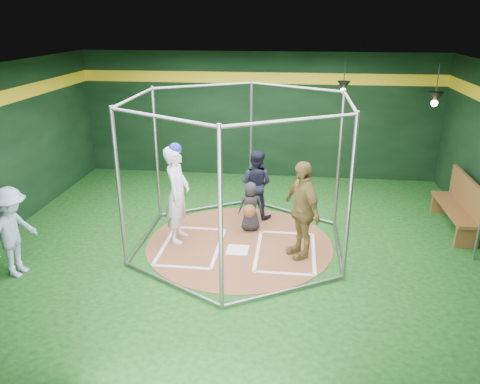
# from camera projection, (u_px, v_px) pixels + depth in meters

# --- Properties ---
(room_shell) EXTENTS (10.10, 9.10, 3.53)m
(room_shell) POSITION_uv_depth(u_px,v_px,m) (239.00, 162.00, 8.99)
(room_shell) COLOR #0D390D
(room_shell) RESTS_ON ground
(clay_disc) EXTENTS (3.80, 3.80, 0.01)m
(clay_disc) POSITION_uv_depth(u_px,v_px,m) (239.00, 244.00, 9.59)
(clay_disc) COLOR brown
(clay_disc) RESTS_ON ground
(home_plate) EXTENTS (0.43, 0.43, 0.01)m
(home_plate) POSITION_uv_depth(u_px,v_px,m) (238.00, 250.00, 9.31)
(home_plate) COLOR white
(home_plate) RESTS_ON clay_disc
(batter_box_left) EXTENTS (1.17, 1.77, 0.01)m
(batter_box_left) POSITION_uv_depth(u_px,v_px,m) (191.00, 246.00, 9.46)
(batter_box_left) COLOR white
(batter_box_left) RESTS_ON clay_disc
(batter_box_right) EXTENTS (1.17, 1.77, 0.01)m
(batter_box_right) POSITION_uv_depth(u_px,v_px,m) (285.00, 251.00, 9.25)
(batter_box_right) COLOR white
(batter_box_right) RESTS_ON clay_disc
(batting_cage) EXTENTS (4.05, 4.67, 3.00)m
(batting_cage) POSITION_uv_depth(u_px,v_px,m) (239.00, 175.00, 9.07)
(batting_cage) COLOR gray
(batting_cage) RESTS_ON ground
(pendant_lamp_near) EXTENTS (0.34, 0.34, 0.90)m
(pendant_lamp_near) POSITION_uv_depth(u_px,v_px,m) (344.00, 86.00, 11.73)
(pendant_lamp_near) COLOR black
(pendant_lamp_near) RESTS_ON room_shell
(pendant_lamp_far) EXTENTS (0.34, 0.34, 0.90)m
(pendant_lamp_far) POSITION_uv_depth(u_px,v_px,m) (435.00, 98.00, 10.04)
(pendant_lamp_far) COLOR black
(pendant_lamp_far) RESTS_ON room_shell
(batter_figure) EXTENTS (0.49, 0.74, 2.07)m
(batter_figure) POSITION_uv_depth(u_px,v_px,m) (177.00, 193.00, 9.41)
(batter_figure) COLOR silver
(batter_figure) RESTS_ON clay_disc
(visitor_leopard) EXTENTS (0.96, 1.20, 1.90)m
(visitor_leopard) POSITION_uv_depth(u_px,v_px,m) (301.00, 210.00, 8.81)
(visitor_leopard) COLOR #A08644
(visitor_leopard) RESTS_ON clay_disc
(catcher_figure) EXTENTS (0.59, 0.62, 1.08)m
(catcher_figure) POSITION_uv_depth(u_px,v_px,m) (250.00, 207.00, 10.01)
(catcher_figure) COLOR black
(catcher_figure) RESTS_ON clay_disc
(umpire) EXTENTS (0.93, 0.82, 1.58)m
(umpire) POSITION_uv_depth(u_px,v_px,m) (256.00, 184.00, 10.64)
(umpire) COLOR black
(umpire) RESTS_ON clay_disc
(bystander_blue) EXTENTS (0.76, 1.15, 1.66)m
(bystander_blue) POSITION_uv_depth(u_px,v_px,m) (13.00, 232.00, 8.19)
(bystander_blue) COLOR #99A9CB
(bystander_blue) RESTS_ON ground
(dugout_bench) EXTENTS (0.47, 2.03, 1.18)m
(dugout_bench) POSITION_uv_depth(u_px,v_px,m) (460.00, 203.00, 10.06)
(dugout_bench) COLOR brown
(dugout_bench) RESTS_ON ground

